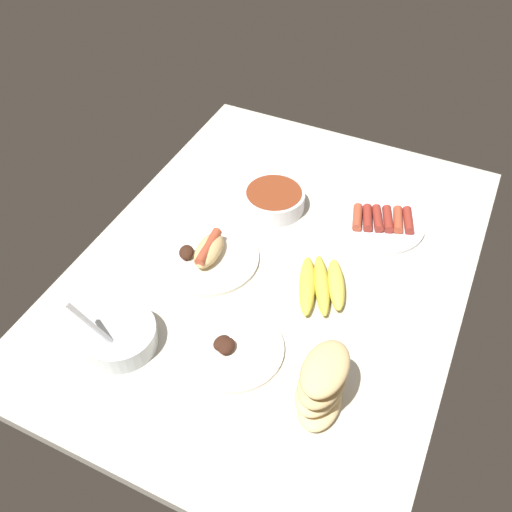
% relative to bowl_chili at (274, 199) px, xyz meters
% --- Properties ---
extents(ground_plane, '(1.20, 0.90, 0.03)m').
position_rel_bowl_chili_xyz_m(ground_plane, '(0.19, 0.09, -0.04)').
color(ground_plane, beige).
extents(bowl_chili, '(0.17, 0.17, 0.05)m').
position_rel_bowl_chili_xyz_m(bowl_chili, '(0.00, 0.00, 0.00)').
color(bowl_chili, white).
rests_on(bowl_chili, ground_plane).
extents(plate_grilled_meat, '(0.21, 0.21, 0.03)m').
position_rel_bowl_chili_xyz_m(plate_grilled_meat, '(0.46, 0.11, -0.02)').
color(plate_grilled_meat, white).
rests_on(plate_grilled_meat, ground_plane).
extents(plate_sausages, '(0.22, 0.22, 0.03)m').
position_rel_bowl_chili_xyz_m(plate_sausages, '(-0.06, 0.28, -0.02)').
color(plate_sausages, white).
rests_on(plate_sausages, ground_plane).
extents(plate_hotdog_assembled, '(0.24, 0.24, 0.06)m').
position_rel_bowl_chili_xyz_m(plate_hotdog_assembled, '(0.25, -0.07, -0.01)').
color(plate_hotdog_assembled, white).
rests_on(plate_hotdog_assembled, ground_plane).
extents(banana_bunch, '(0.20, 0.16, 0.04)m').
position_rel_bowl_chili_xyz_m(banana_bunch, '(0.22, 0.22, -0.01)').
color(banana_bunch, gold).
rests_on(banana_bunch, ground_plane).
extents(bread_stack, '(0.15, 0.10, 0.14)m').
position_rel_bowl_chili_xyz_m(bread_stack, '(0.50, 0.32, 0.04)').
color(bread_stack, '#E5C689').
rests_on(bread_stack, ground_plane).
extents(bowl_coleslaw, '(0.16, 0.16, 0.15)m').
position_rel_bowl_chili_xyz_m(bowl_coleslaw, '(0.55, -0.12, -0.00)').
color(bowl_coleslaw, silver).
rests_on(bowl_coleslaw, ground_plane).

